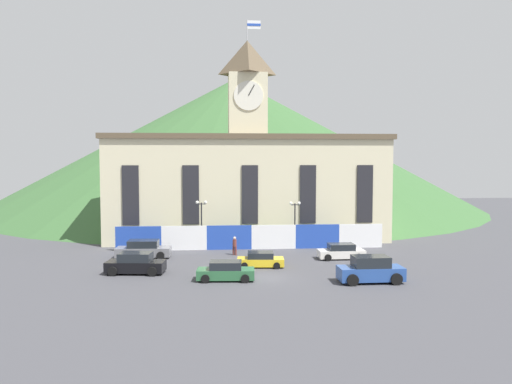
{
  "coord_description": "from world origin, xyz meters",
  "views": [
    {
      "loc": [
        -3.81,
        -40.25,
        9.71
      ],
      "look_at": [
        0.0,
        7.02,
        6.61
      ],
      "focal_mm": 35.0,
      "sensor_mm": 36.0,
      "label": 1
    }
  ],
  "objects_px": {
    "car_yellow_coupe": "(261,260)",
    "car_gray_pickup": "(143,250)",
    "car_green_wagon": "(226,271)",
    "car_white_taxi": "(341,252)",
    "street_lamp_center": "(295,214)",
    "car_black_suv": "(136,264)",
    "pedestrian": "(235,245)",
    "car_blue_van": "(371,270)",
    "street_lamp_left": "(201,214)"
  },
  "relations": [
    {
      "from": "car_yellow_coupe",
      "to": "car_gray_pickup",
      "type": "distance_m",
      "value": 12.29
    },
    {
      "from": "car_green_wagon",
      "to": "car_white_taxi",
      "type": "relative_size",
      "value": 1.04
    },
    {
      "from": "street_lamp_center",
      "to": "car_yellow_coupe",
      "type": "relative_size",
      "value": 1.18
    },
    {
      "from": "car_black_suv",
      "to": "car_gray_pickup",
      "type": "distance_m",
      "value": 6.89
    },
    {
      "from": "street_lamp_center",
      "to": "pedestrian",
      "type": "height_order",
      "value": "street_lamp_center"
    },
    {
      "from": "street_lamp_center",
      "to": "car_blue_van",
      "type": "distance_m",
      "value": 16.67
    },
    {
      "from": "street_lamp_center",
      "to": "car_green_wagon",
      "type": "relative_size",
      "value": 1.08
    },
    {
      "from": "car_black_suv",
      "to": "car_blue_van",
      "type": "distance_m",
      "value": 19.57
    },
    {
      "from": "car_yellow_coupe",
      "to": "car_green_wagon",
      "type": "bearing_deg",
      "value": -119.83
    },
    {
      "from": "car_black_suv",
      "to": "car_white_taxi",
      "type": "relative_size",
      "value": 1.13
    },
    {
      "from": "car_blue_van",
      "to": "car_black_suv",
      "type": "bearing_deg",
      "value": -14.18
    },
    {
      "from": "car_black_suv",
      "to": "car_yellow_coupe",
      "type": "xyz_separation_m",
      "value": [
        10.85,
        1.75,
        -0.2
      ]
    },
    {
      "from": "car_green_wagon",
      "to": "car_blue_van",
      "type": "relative_size",
      "value": 0.92
    },
    {
      "from": "street_lamp_left",
      "to": "car_gray_pickup",
      "type": "height_order",
      "value": "street_lamp_left"
    },
    {
      "from": "street_lamp_left",
      "to": "car_white_taxi",
      "type": "height_order",
      "value": "street_lamp_left"
    },
    {
      "from": "car_gray_pickup",
      "to": "car_white_taxi",
      "type": "height_order",
      "value": "car_gray_pickup"
    },
    {
      "from": "street_lamp_left",
      "to": "car_black_suv",
      "type": "relative_size",
      "value": 1.03
    },
    {
      "from": "pedestrian",
      "to": "street_lamp_left",
      "type": "bearing_deg",
      "value": 71.86
    },
    {
      "from": "car_green_wagon",
      "to": "car_gray_pickup",
      "type": "distance_m",
      "value": 12.69
    },
    {
      "from": "street_lamp_left",
      "to": "car_blue_van",
      "type": "bearing_deg",
      "value": -49.48
    },
    {
      "from": "car_green_wagon",
      "to": "car_yellow_coupe",
      "type": "height_order",
      "value": "car_green_wagon"
    },
    {
      "from": "pedestrian",
      "to": "car_green_wagon",
      "type": "bearing_deg",
      "value": -155.27
    },
    {
      "from": "street_lamp_center",
      "to": "pedestrian",
      "type": "xyz_separation_m",
      "value": [
        -6.81,
        -3.95,
        -2.66
      ]
    },
    {
      "from": "street_lamp_center",
      "to": "car_blue_van",
      "type": "xyz_separation_m",
      "value": [
        3.49,
        -16.08,
        -2.72
      ]
    },
    {
      "from": "street_lamp_center",
      "to": "pedestrian",
      "type": "relative_size",
      "value": 2.7
    },
    {
      "from": "car_black_suv",
      "to": "pedestrian",
      "type": "distance_m",
      "value": 11.51
    },
    {
      "from": "pedestrian",
      "to": "car_blue_van",
      "type": "bearing_deg",
      "value": -108.91
    },
    {
      "from": "car_black_suv",
      "to": "car_gray_pickup",
      "type": "height_order",
      "value": "car_black_suv"
    },
    {
      "from": "car_white_taxi",
      "to": "pedestrian",
      "type": "distance_m",
      "value": 10.68
    },
    {
      "from": "street_lamp_left",
      "to": "pedestrian",
      "type": "relative_size",
      "value": 2.79
    },
    {
      "from": "car_yellow_coupe",
      "to": "pedestrian",
      "type": "bearing_deg",
      "value": 114.57
    },
    {
      "from": "car_black_suv",
      "to": "car_green_wagon",
      "type": "bearing_deg",
      "value": 164.73
    },
    {
      "from": "car_black_suv",
      "to": "car_blue_van",
      "type": "xyz_separation_m",
      "value": [
        19.01,
        -4.62,
        0.13
      ]
    },
    {
      "from": "car_gray_pickup",
      "to": "car_green_wagon",
      "type": "bearing_deg",
      "value": 130.14
    },
    {
      "from": "car_yellow_coupe",
      "to": "street_lamp_left",
      "type": "bearing_deg",
      "value": 124.15
    },
    {
      "from": "car_green_wagon",
      "to": "car_black_suv",
      "type": "bearing_deg",
      "value": -17.97
    },
    {
      "from": "car_black_suv",
      "to": "car_blue_van",
      "type": "bearing_deg",
      "value": 172.8
    },
    {
      "from": "car_gray_pickup",
      "to": "car_white_taxi",
      "type": "bearing_deg",
      "value": 175.1
    },
    {
      "from": "street_lamp_center",
      "to": "car_black_suv",
      "type": "distance_m",
      "value": 19.51
    },
    {
      "from": "street_lamp_left",
      "to": "street_lamp_center",
      "type": "height_order",
      "value": "street_lamp_left"
    },
    {
      "from": "street_lamp_left",
      "to": "car_blue_van",
      "type": "xyz_separation_m",
      "value": [
        13.74,
        -16.08,
        -2.82
      ]
    },
    {
      "from": "street_lamp_left",
      "to": "pedestrian",
      "type": "height_order",
      "value": "street_lamp_left"
    },
    {
      "from": "street_lamp_left",
      "to": "car_blue_van",
      "type": "distance_m",
      "value": 21.33
    },
    {
      "from": "street_lamp_left",
      "to": "car_yellow_coupe",
      "type": "height_order",
      "value": "street_lamp_left"
    },
    {
      "from": "car_green_wagon",
      "to": "pedestrian",
      "type": "height_order",
      "value": "pedestrian"
    },
    {
      "from": "car_gray_pickup",
      "to": "car_white_taxi",
      "type": "relative_size",
      "value": 1.18
    },
    {
      "from": "car_yellow_coupe",
      "to": "car_white_taxi",
      "type": "xyz_separation_m",
      "value": [
        8.18,
        2.97,
        0.07
      ]
    },
    {
      "from": "car_white_taxi",
      "to": "car_gray_pickup",
      "type": "bearing_deg",
      "value": 172.93
    },
    {
      "from": "car_white_taxi",
      "to": "pedestrian",
      "type": "relative_size",
      "value": 2.4
    },
    {
      "from": "street_lamp_left",
      "to": "car_gray_pickup",
      "type": "bearing_deg",
      "value": -140.72
    }
  ]
}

